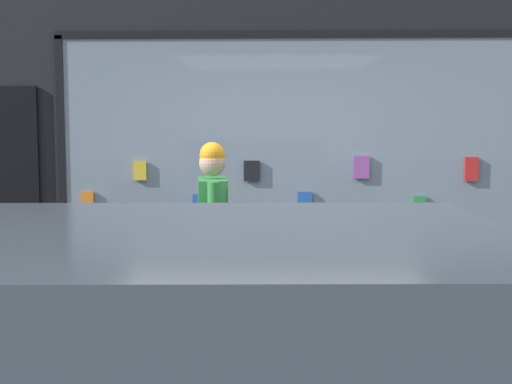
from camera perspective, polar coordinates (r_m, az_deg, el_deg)
The scene contains 6 objects.
ground_plane at distance 5.42m, azimuth 1.29°, elevation -13.08°, with size 40.00×40.00×0.00m, color #38383A.
shopfront_facade at distance 7.51m, azimuth 1.43°, elevation 6.45°, with size 8.92×0.29×3.72m.
display_table_main at distance 6.03m, azimuth 1.39°, elevation -4.15°, with size 2.22×0.59×0.90m.
person_browsing at distance 5.53m, azimuth -3.48°, elevation -2.94°, with size 0.27×0.63×1.58m.
small_dog at distance 5.45m, azimuth 2.24°, elevation -9.91°, with size 0.34×0.59×0.42m.
sandwich_board_sign at distance 6.27m, azimuth -15.51°, elevation -6.03°, with size 0.59×0.82×0.96m.
Camera 1 is at (0.05, -5.12, 1.76)m, focal length 50.00 mm.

